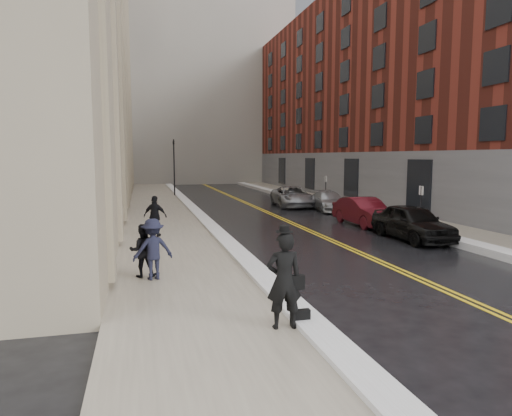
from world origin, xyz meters
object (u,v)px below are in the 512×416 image
car_silver_far (292,197)px  pedestrian_c (155,216)px  pedestrian_main (284,280)px  car_black (412,222)px  pedestrian_b (153,249)px  car_silver_near (329,201)px  pedestrian_a (143,250)px  car_maroon (364,212)px

car_silver_far → pedestrian_c: bearing=-127.1°
car_silver_far → pedestrian_main: 24.29m
car_black → pedestrian_c: pedestrian_c is taller
pedestrian_c → pedestrian_main: bearing=125.4°
car_black → pedestrian_main: bearing=-134.7°
pedestrian_b → pedestrian_main: bearing=107.5°
car_silver_near → pedestrian_a: size_ratio=2.85×
car_silver_far → car_black: bearing=-81.5°
pedestrian_main → pedestrian_a: size_ratio=1.28×
pedestrian_b → car_silver_far: bearing=-131.1°
pedestrian_b → car_black: bearing=-170.3°
pedestrian_main → car_black: bearing=-130.6°
car_maroon → pedestrian_a: pedestrian_a is taller
car_silver_near → car_silver_far: (-1.60, 2.94, 0.09)m
pedestrian_main → pedestrian_b: 5.18m
pedestrian_a → pedestrian_b: (0.29, -0.36, 0.10)m
car_black → pedestrian_a: size_ratio=2.96×
pedestrian_a → pedestrian_b: 0.47m
car_silver_near → car_silver_far: bearing=125.6°
car_silver_near → car_silver_far: car_silver_far is taller
car_maroon → car_silver_near: (0.84, 6.67, -0.10)m
car_black → car_silver_near: car_black is taller
pedestrian_c → car_silver_far: bearing=-107.6°
car_silver_near → pedestrian_b: pedestrian_b is taller
car_silver_far → pedestrian_a: 21.02m
car_black → car_silver_far: car_black is taller
pedestrian_b → pedestrian_c: 7.21m
car_black → pedestrian_b: pedestrian_b is taller
car_silver_near → car_silver_far: size_ratio=0.84×
car_maroon → pedestrian_b: (-11.27, -8.79, 0.28)m
car_maroon → car_silver_far: car_maroon is taller
car_silver_far → pedestrian_main: (-8.00, -22.93, 0.42)m
car_black → pedestrian_main: pedestrian_main is taller
car_maroon → pedestrian_main: size_ratio=2.25×
car_black → car_maroon: bearing=90.5°
car_silver_far → pedestrian_c: size_ratio=2.95×
pedestrian_main → pedestrian_a: (-2.79, 4.89, -0.22)m
car_maroon → pedestrian_c: bearing=-174.1°
car_maroon → pedestrian_a: 14.30m
car_black → pedestrian_c: 11.37m
car_black → car_silver_near: size_ratio=1.04×
car_silver_near → pedestrian_a: 19.53m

